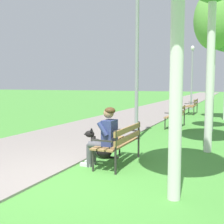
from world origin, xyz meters
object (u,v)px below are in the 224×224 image
at_px(park_bench_mid, 177,115).
at_px(lamp_post_mid, 174,73).
at_px(park_bench_near, 120,141).
at_px(dog_black, 100,147).
at_px(pedestrian_distant, 177,93).
at_px(lamp_post_near, 137,59).
at_px(person_seated_on_near_bench, 105,135).
at_px(lamp_post_far, 192,77).
at_px(birch_tree_third, 214,21).
at_px(park_bench_far, 192,105).

height_order(park_bench_mid, lamp_post_mid, lamp_post_mid).
relative_size(park_bench_near, dog_black, 1.84).
xyz_separation_m(dog_black, lamp_post_mid, (0.10, 7.87, 1.95)).
bearing_deg(pedestrian_distant, dog_black, -84.04).
bearing_deg(lamp_post_near, park_bench_mid, 76.90).
bearing_deg(person_seated_on_near_bench, park_bench_near, 58.70).
relative_size(park_bench_near, person_seated_on_near_bench, 1.20).
bearing_deg(lamp_post_near, lamp_post_far, 89.90).
height_order(lamp_post_mid, lamp_post_far, lamp_post_mid).
height_order(lamp_post_far, pedestrian_distant, lamp_post_far).
distance_m(lamp_post_mid, pedestrian_distant, 12.53).
xyz_separation_m(park_bench_near, pedestrian_distant, (-2.72, 20.41, 0.33)).
bearing_deg(pedestrian_distant, park_bench_near, -82.40).
bearing_deg(birch_tree_third, park_bench_mid, 164.08).
height_order(lamp_post_mid, birch_tree_third, birch_tree_third).
relative_size(park_bench_far, person_seated_on_near_bench, 1.20).
relative_size(park_bench_mid, dog_black, 1.84).
height_order(park_bench_far, person_seated_on_near_bench, person_seated_on_near_bench).
distance_m(park_bench_mid, lamp_post_mid, 3.09).
height_order(person_seated_on_near_bench, lamp_post_mid, lamp_post_mid).
distance_m(lamp_post_near, lamp_post_mid, 5.42).
distance_m(park_bench_near, lamp_post_near, 3.39).
bearing_deg(pedestrian_distant, park_bench_far, -74.11).
height_order(park_bench_near, lamp_post_far, lamp_post_far).
bearing_deg(park_bench_mid, park_bench_far, 91.75).
height_order(dog_black, lamp_post_near, lamp_post_near).
distance_m(lamp_post_mid, lamp_post_far, 5.85).
bearing_deg(park_bench_mid, park_bench_near, -91.09).
relative_size(park_bench_near, park_bench_mid, 1.00).
xyz_separation_m(park_bench_far, lamp_post_far, (-0.49, 2.95, 1.66)).
bearing_deg(lamp_post_near, park_bench_far, 86.48).
distance_m(person_seated_on_near_bench, lamp_post_far, 14.42).
relative_size(park_bench_far, birch_tree_third, 0.30).
xyz_separation_m(park_bench_far, person_seated_on_near_bench, (-0.15, -11.39, 0.17)).
bearing_deg(lamp_post_near, dog_black, -91.26).
height_order(park_bench_near, person_seated_on_near_bench, person_seated_on_near_bench).
height_order(dog_black, pedestrian_distant, pedestrian_distant).
distance_m(park_bench_mid, park_bench_far, 5.41).
height_order(park_bench_mid, pedestrian_distant, pedestrian_distant).
xyz_separation_m(park_bench_mid, park_bench_far, (-0.17, 5.41, 0.00)).
bearing_deg(park_bench_far, park_bench_near, -89.70).
bearing_deg(lamp_post_mid, birch_tree_third, -56.01).
height_order(person_seated_on_near_bench, lamp_post_far, lamp_post_far).
xyz_separation_m(park_bench_mid, dog_black, (-0.73, -5.36, -0.25)).
height_order(park_bench_far, lamp_post_far, lamp_post_far).
relative_size(person_seated_on_near_bench, dog_black, 1.53).
bearing_deg(lamp_post_mid, lamp_post_far, 90.21).
relative_size(lamp_post_mid, lamp_post_far, 1.02).
height_order(lamp_post_near, birch_tree_third, birch_tree_third).
height_order(park_bench_far, pedestrian_distant, pedestrian_distant).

